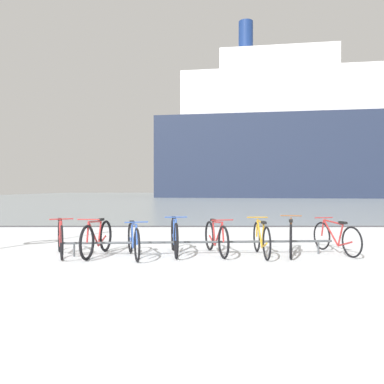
# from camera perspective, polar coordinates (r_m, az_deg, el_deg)

# --- Properties ---
(ground) EXTENTS (80.00, 132.00, 0.08)m
(ground) POSITION_cam_1_polar(r_m,az_deg,el_deg) (58.00, -1.52, -0.88)
(ground) COLOR silver
(bike_rack) EXTENTS (5.79, 0.40, 0.31)m
(bike_rack) POSITION_cam_1_polar(r_m,az_deg,el_deg) (8.11, 0.80, -7.62)
(bike_rack) COLOR #4C5156
(bike_rack) RESTS_ON ground
(bicycle_0) EXTENTS (0.73, 1.66, 0.82)m
(bicycle_0) POSITION_cam_1_polar(r_m,az_deg,el_deg) (8.50, -19.44, -6.58)
(bicycle_0) COLOR black
(bicycle_0) RESTS_ON ground
(bicycle_1) EXTENTS (0.46, 1.75, 0.81)m
(bicycle_1) POSITION_cam_1_polar(r_m,az_deg,el_deg) (8.31, -14.35, -6.77)
(bicycle_1) COLOR black
(bicycle_1) RESTS_ON ground
(bicycle_2) EXTENTS (0.61, 1.67, 0.78)m
(bicycle_2) POSITION_cam_1_polar(r_m,az_deg,el_deg) (7.96, -9.02, -7.19)
(bicycle_2) COLOR black
(bicycle_2) RESTS_ON ground
(bicycle_3) EXTENTS (0.46, 1.78, 0.85)m
(bicycle_3) POSITION_cam_1_polar(r_m,az_deg,el_deg) (8.21, -2.87, -6.74)
(bicycle_3) COLOR black
(bicycle_3) RESTS_ON ground
(bicycle_4) EXTENTS (0.54, 1.70, 0.79)m
(bicycle_4) POSITION_cam_1_polar(r_m,az_deg,el_deg) (8.23, 3.44, -6.90)
(bicycle_4) COLOR black
(bicycle_4) RESTS_ON ground
(bicycle_5) EXTENTS (0.46, 1.69, 0.79)m
(bicycle_5) POSITION_cam_1_polar(r_m,az_deg,el_deg) (8.17, 10.20, -6.93)
(bicycle_5) COLOR black
(bicycle_5) RESTS_ON ground
(bicycle_6) EXTENTS (0.57, 1.64, 0.82)m
(bicycle_6) POSITION_cam_1_polar(r_m,az_deg,el_deg) (8.42, 14.47, -6.66)
(bicycle_6) COLOR black
(bicycle_6) RESTS_ON ground
(bicycle_7) EXTENTS (0.57, 1.65, 0.76)m
(bicycle_7) POSITION_cam_1_polar(r_m,az_deg,el_deg) (8.91, 20.64, -6.42)
(bicycle_7) COLOR black
(bicycle_7) RESTS_ON ground
(ferry_ship) EXTENTS (40.57, 18.44, 28.37)m
(ferry_ship) POSITION_cam_1_polar(r_m,az_deg,el_deg) (62.65, 13.01, 7.98)
(ferry_ship) COLOR #232D47
(ferry_ship) RESTS_ON ground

